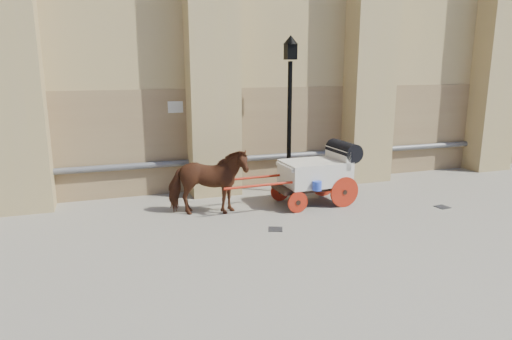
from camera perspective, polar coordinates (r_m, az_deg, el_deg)
name	(u,v)px	position (r m, az deg, el deg)	size (l,w,h in m)	color
ground	(296,230)	(10.46, 4.99, -7.50)	(90.00, 90.00, 0.00)	slate
horse	(208,182)	(11.30, -6.03, -1.53)	(0.90, 1.97, 1.67)	#582D19
carriage	(319,171)	(12.29, 7.92, -0.12)	(3.80, 1.38, 1.65)	black
street_lamp	(289,111)	(13.05, 4.21, 7.38)	(0.42, 0.42, 4.45)	black
drain_grate_near	(275,229)	(10.47, 2.45, -7.41)	(0.32, 0.32, 0.01)	black
drain_grate_far	(442,207)	(13.00, 22.25, -4.29)	(0.32, 0.32, 0.01)	black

